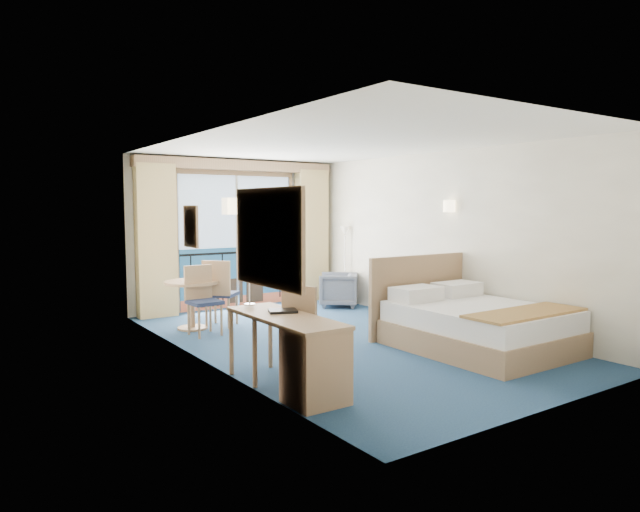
{
  "coord_description": "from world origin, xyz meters",
  "views": [
    {
      "loc": [
        -4.62,
        -6.25,
        1.85
      ],
      "look_at": [
        -0.21,
        0.2,
        1.16
      ],
      "focal_mm": 32.0,
      "sensor_mm": 36.0,
      "label": 1
    }
  ],
  "objects": [
    {
      "name": "floor",
      "position": [
        0.0,
        0.0,
        0.0
      ],
      "size": [
        6.5,
        6.5,
        0.0
      ],
      "primitive_type": "plane",
      "color": "navy",
      "rests_on": "ground"
    },
    {
      "name": "room_walls",
      "position": [
        0.0,
        0.0,
        1.78
      ],
      "size": [
        4.04,
        6.54,
        2.72
      ],
      "color": "beige",
      "rests_on": "ground"
    },
    {
      "name": "balcony_door",
      "position": [
        -0.01,
        3.22,
        1.14
      ],
      "size": [
        2.36,
        0.03,
        2.52
      ],
      "color": "navy",
      "rests_on": "room_walls"
    },
    {
      "name": "curtain_left",
      "position": [
        -1.55,
        3.07,
        1.28
      ],
      "size": [
        0.65,
        0.22,
        2.55
      ],
      "primitive_type": "cube",
      "color": "tan",
      "rests_on": "room_walls"
    },
    {
      "name": "curtain_right",
      "position": [
        1.55,
        3.07,
        1.28
      ],
      "size": [
        0.65,
        0.22,
        2.55
      ],
      "primitive_type": "cube",
      "color": "tan",
      "rests_on": "room_walls"
    },
    {
      "name": "pelmet",
      "position": [
        0.0,
        3.1,
        2.58
      ],
      "size": [
        3.8,
        0.25,
        0.18
      ],
      "primitive_type": "cube",
      "color": "#A8805B",
      "rests_on": "room_walls"
    },
    {
      "name": "mirror",
      "position": [
        -1.97,
        -1.5,
        1.55
      ],
      "size": [
        0.05,
        1.25,
        0.95
      ],
      "color": "#A8805B",
      "rests_on": "room_walls"
    },
    {
      "name": "wall_print",
      "position": [
        -1.97,
        0.45,
        1.6
      ],
      "size": [
        0.04,
        0.42,
        0.52
      ],
      "color": "#A8805B",
      "rests_on": "room_walls"
    },
    {
      "name": "sconce_left",
      "position": [
        -1.94,
        -0.6,
        1.85
      ],
      "size": [
        0.18,
        0.18,
        0.18
      ],
      "primitive_type": "cylinder",
      "color": "#FAE3AF",
      "rests_on": "room_walls"
    },
    {
      "name": "sconce_right",
      "position": [
        1.94,
        -0.15,
        1.85
      ],
      "size": [
        0.18,
        0.18,
        0.18
      ],
      "primitive_type": "cylinder",
      "color": "#FAE3AF",
      "rests_on": "room_walls"
    },
    {
      "name": "bed",
      "position": [
        1.14,
        -1.36,
        0.32
      ],
      "size": [
        1.83,
        2.18,
        1.15
      ],
      "color": "#A8805B",
      "rests_on": "ground"
    },
    {
      "name": "nightstand",
      "position": [
        1.76,
        0.06,
        0.29
      ],
      "size": [
        0.44,
        0.42,
        0.58
      ],
      "primitive_type": "cube",
      "color": "tan",
      "rests_on": "ground"
    },
    {
      "name": "phone",
      "position": [
        1.81,
        0.1,
        0.61
      ],
      "size": [
        0.18,
        0.16,
        0.07
      ],
      "primitive_type": "cube",
      "rotation": [
        0.0,
        0.0,
        0.21
      ],
      "color": "silver",
      "rests_on": "nightstand"
    },
    {
      "name": "armchair",
      "position": [
        1.54,
        2.17,
        0.31
      ],
      "size": [
        0.96,
        0.95,
        0.63
      ],
      "primitive_type": "imported",
      "rotation": [
        0.0,
        0.0,
        4.03
      ],
      "color": "#4C535D",
      "rests_on": "ground"
    },
    {
      "name": "floor_lamp",
      "position": [
        1.88,
        2.42,
        1.11
      ],
      "size": [
        0.2,
        0.2,
        1.47
      ],
      "color": "silver",
      "rests_on": "ground"
    },
    {
      "name": "desk",
      "position": [
        -1.72,
        -1.81,
        0.41
      ],
      "size": [
        0.55,
        1.6,
        0.75
      ],
      "color": "#A8805B",
      "rests_on": "ground"
    },
    {
      "name": "desk_chair",
      "position": [
        -1.33,
        -1.15,
        0.57
      ],
      "size": [
        0.58,
        0.57,
        1.01
      ],
      "rotation": [
        0.0,
        0.0,
        1.97
      ],
      "color": "#1C2643",
      "rests_on": "ground"
    },
    {
      "name": "folder",
      "position": [
        -1.64,
        -1.2,
        0.76
      ],
      "size": [
        0.35,
        0.31,
        0.03
      ],
      "primitive_type": "cube",
      "rotation": [
        0.0,
        0.0,
        -0.39
      ],
      "color": "black",
      "rests_on": "desk"
    },
    {
      "name": "desk_lamp",
      "position": [
        -1.79,
        -0.74,
        1.08
      ],
      "size": [
        0.12,
        0.12,
        0.44
      ],
      "color": "silver",
      "rests_on": "desk"
    },
    {
      "name": "round_table",
      "position": [
        -1.43,
        1.84,
        0.55
      ],
      "size": [
        0.81,
        0.81,
        0.73
      ],
      "color": "#A8805B",
      "rests_on": "ground"
    },
    {
      "name": "table_chair_a",
      "position": [
        -1.03,
        1.73,
        0.58
      ],
      "size": [
        0.63,
        0.63,
        1.03
      ],
      "rotation": [
        0.0,
        0.0,
        2.34
      ],
      "color": "#1C2643",
      "rests_on": "ground"
    },
    {
      "name": "table_chair_b",
      "position": [
        -1.44,
        1.43,
        0.56
      ],
      "size": [
        0.45,
        0.46,
        1.0
      ],
      "rotation": [
        0.0,
        0.0,
        0.05
      ],
      "color": "#1C2643",
      "rests_on": "ground"
    }
  ]
}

